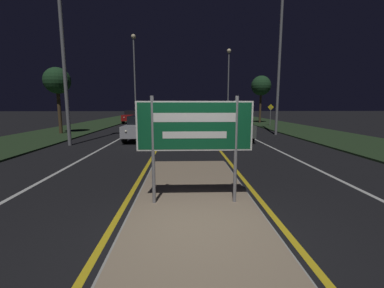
% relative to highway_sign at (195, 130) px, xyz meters
% --- Properties ---
extents(ground_plane, '(160.00, 160.00, 0.00)m').
position_rel_highway_sign_xyz_m(ground_plane, '(0.00, -1.05, -1.62)').
color(ground_plane, black).
extents(median_island, '(2.60, 7.99, 0.10)m').
position_rel_highway_sign_xyz_m(median_island, '(0.00, 0.00, -1.58)').
color(median_island, '#999993').
rests_on(median_island, ground_plane).
extents(verge_left, '(5.00, 100.00, 0.08)m').
position_rel_highway_sign_xyz_m(verge_left, '(-9.50, 18.95, -1.58)').
color(verge_left, '#23381E').
rests_on(verge_left, ground_plane).
extents(verge_right, '(5.00, 100.00, 0.08)m').
position_rel_highway_sign_xyz_m(verge_right, '(9.50, 18.95, -1.58)').
color(verge_right, '#23381E').
rests_on(verge_right, ground_plane).
extents(centre_line_yellow_left, '(0.12, 70.00, 0.01)m').
position_rel_highway_sign_xyz_m(centre_line_yellow_left, '(-1.49, 23.95, -1.62)').
color(centre_line_yellow_left, gold).
rests_on(centre_line_yellow_left, ground_plane).
extents(centre_line_yellow_right, '(0.12, 70.00, 0.01)m').
position_rel_highway_sign_xyz_m(centre_line_yellow_right, '(1.49, 23.95, -1.62)').
color(centre_line_yellow_right, gold).
rests_on(centre_line_yellow_right, ground_plane).
extents(lane_line_white_left, '(0.12, 70.00, 0.01)m').
position_rel_highway_sign_xyz_m(lane_line_white_left, '(-4.20, 23.95, -1.62)').
color(lane_line_white_left, silver).
rests_on(lane_line_white_left, ground_plane).
extents(lane_line_white_right, '(0.12, 70.00, 0.01)m').
position_rel_highway_sign_xyz_m(lane_line_white_right, '(4.20, 23.95, -1.62)').
color(lane_line_white_right, silver).
rests_on(lane_line_white_right, ground_plane).
extents(edge_line_white_left, '(0.10, 70.00, 0.01)m').
position_rel_highway_sign_xyz_m(edge_line_white_left, '(-7.20, 23.95, -1.62)').
color(edge_line_white_left, silver).
rests_on(edge_line_white_left, ground_plane).
extents(edge_line_white_right, '(0.10, 70.00, 0.01)m').
position_rel_highway_sign_xyz_m(edge_line_white_right, '(7.20, 23.95, -1.62)').
color(edge_line_white_right, silver).
rests_on(edge_line_white_right, ground_plane).
extents(highway_sign, '(2.33, 0.07, 2.19)m').
position_rel_highway_sign_xyz_m(highway_sign, '(0.00, 0.00, 0.00)').
color(highway_sign, gray).
rests_on(highway_sign, median_island).
extents(streetlight_left_far, '(0.56, 0.56, 10.56)m').
position_rel_highway_sign_xyz_m(streetlight_left_far, '(-6.18, 27.81, 5.23)').
color(streetlight_left_far, gray).
rests_on(streetlight_left_far, ground_plane).
extents(streetlight_right_near, '(0.46, 0.46, 11.35)m').
position_rel_highway_sign_xyz_m(streetlight_right_near, '(6.35, 12.76, 5.06)').
color(streetlight_right_near, gray).
rests_on(streetlight_right_near, ground_plane).
extents(streetlight_right_far, '(0.63, 0.63, 9.98)m').
position_rel_highway_sign_xyz_m(streetlight_right_far, '(6.39, 32.72, 5.31)').
color(streetlight_right_far, gray).
rests_on(streetlight_right_far, ground_plane).
extents(car_receding_0, '(2.02, 4.33, 1.53)m').
position_rel_highway_sign_xyz_m(car_receding_0, '(2.79, 10.53, -0.84)').
color(car_receding_0, '#4C514C').
rests_on(car_receding_0, ground_plane).
extents(car_receding_1, '(1.89, 4.28, 1.42)m').
position_rel_highway_sign_xyz_m(car_receding_1, '(2.34, 19.31, -0.88)').
color(car_receding_1, silver).
rests_on(car_receding_1, ground_plane).
extents(car_receding_2, '(1.96, 4.54, 1.44)m').
position_rel_highway_sign_xyz_m(car_receding_2, '(5.98, 27.26, -0.86)').
color(car_receding_2, black).
rests_on(car_receding_2, ground_plane).
extents(car_receding_3, '(1.86, 4.54, 1.48)m').
position_rel_highway_sign_xyz_m(car_receding_3, '(2.44, 40.14, -0.85)').
color(car_receding_3, silver).
rests_on(car_receding_3, ground_plane).
extents(car_approaching_0, '(1.89, 4.65, 1.45)m').
position_rel_highway_sign_xyz_m(car_approaching_0, '(-2.67, 10.69, -0.85)').
color(car_approaching_0, '#B7B7BC').
rests_on(car_approaching_0, ground_plane).
extents(car_approaching_1, '(1.86, 4.23, 1.45)m').
position_rel_highway_sign_xyz_m(car_approaching_1, '(-6.02, 24.89, -0.84)').
color(car_approaching_1, maroon).
rests_on(car_approaching_1, ground_plane).
extents(warning_sign, '(0.60, 0.06, 2.09)m').
position_rel_highway_sign_xyz_m(warning_sign, '(8.34, 19.85, -0.28)').
color(warning_sign, gray).
rests_on(warning_sign, verge_right).
extents(roadside_palm_left, '(1.82, 1.82, 4.61)m').
position_rel_highway_sign_xyz_m(roadside_palm_left, '(-9.00, 13.55, 2.09)').
color(roadside_palm_left, '#4C3823').
rests_on(roadside_palm_left, verge_left).
extents(roadside_palm_right, '(2.18, 2.18, 5.23)m').
position_rel_highway_sign_xyz_m(roadside_palm_right, '(8.55, 23.95, 2.55)').
color(roadside_palm_right, '#4C3823').
rests_on(roadside_palm_right, verge_right).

